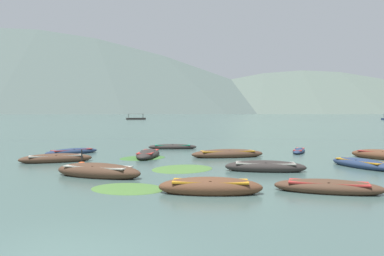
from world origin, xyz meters
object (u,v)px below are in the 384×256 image
object	(u,v)px
mooring_buoy	(82,166)
rowboat_11	(173,147)
rowboat_9	(56,159)
rowboat_8	(328,187)
rowboat_0	(210,187)
rowboat_12	(228,154)
rowboat_7	(72,152)
ferry_0	(136,119)
rowboat_1	(98,171)
rowboat_2	(148,154)
rowboat_5	(265,167)
rowboat_3	(299,151)
rowboat_6	(362,164)

from	to	relation	value
mooring_buoy	rowboat_11	bearing A→B (deg)	71.10
rowboat_9	rowboat_8	bearing A→B (deg)	-33.02
rowboat_0	rowboat_12	bearing A→B (deg)	83.18
rowboat_9	rowboat_11	size ratio (longest dim) A/B	1.08
rowboat_7	ferry_0	world-z (taller)	ferry_0
rowboat_0	ferry_0	xyz separation A→B (m)	(-25.93, 141.18, 0.24)
rowboat_1	rowboat_2	distance (m)	7.43
rowboat_5	rowboat_8	world-z (taller)	rowboat_5
rowboat_2	rowboat_5	distance (m)	8.30
rowboat_11	mooring_buoy	xyz separation A→B (m)	(-3.60, -10.51, -0.04)
rowboat_7	rowboat_3	bearing A→B (deg)	4.68
rowboat_3	rowboat_1	bearing A→B (deg)	-136.54
rowboat_3	rowboat_5	distance (m)	9.31
rowboat_0	rowboat_9	size ratio (longest dim) A/B	0.89
rowboat_11	rowboat_6	bearing A→B (deg)	-44.38
rowboat_11	rowboat_0	bearing A→B (deg)	-81.46
rowboat_8	rowboat_9	size ratio (longest dim) A/B	0.95
rowboat_3	rowboat_6	world-z (taller)	rowboat_6
rowboat_1	ferry_0	xyz separation A→B (m)	(-21.31, 137.87, 0.22)
rowboat_5	mooring_buoy	world-z (taller)	mooring_buoy
rowboat_7	rowboat_11	world-z (taller)	rowboat_11
rowboat_2	rowboat_12	size ratio (longest dim) A/B	0.88
rowboat_0	rowboat_11	xyz separation A→B (m)	(-2.43, 16.22, -0.07)
rowboat_7	mooring_buoy	bearing A→B (deg)	-68.17
rowboat_2	ferry_0	distance (m)	132.44
rowboat_9	mooring_buoy	world-z (taller)	mooring_buoy
rowboat_11	rowboat_12	distance (m)	6.62
rowboat_3	mooring_buoy	size ratio (longest dim) A/B	2.88
rowboat_2	mooring_buoy	bearing A→B (deg)	-117.03
rowboat_0	mooring_buoy	distance (m)	8.31
rowboat_12	mooring_buoy	xyz separation A→B (m)	(-7.32, -5.04, -0.09)
rowboat_6	rowboat_9	distance (m)	15.86
rowboat_5	rowboat_12	world-z (taller)	rowboat_5
rowboat_6	rowboat_11	bearing A→B (deg)	135.62
rowboat_1	mooring_buoy	size ratio (longest dim) A/B	3.87
rowboat_5	rowboat_9	world-z (taller)	rowboat_5
rowboat_9	ferry_0	size ratio (longest dim) A/B	0.50
ferry_0	rowboat_12	bearing A→B (deg)	-78.22
rowboat_8	rowboat_12	xyz separation A→B (m)	(-2.69, 10.48, 0.02)
rowboat_6	rowboat_8	bearing A→B (deg)	-120.16
rowboat_2	rowboat_8	world-z (taller)	rowboat_2
rowboat_8	rowboat_0	bearing A→B (deg)	-176.14
rowboat_5	rowboat_11	bearing A→B (deg)	114.44
rowboat_2	rowboat_12	bearing A→B (deg)	1.07
rowboat_3	ferry_0	xyz separation A→B (m)	(-32.20, 127.54, 0.33)
rowboat_3	rowboat_7	distance (m)	15.04
rowboat_9	rowboat_11	bearing A→B (deg)	54.31
rowboat_0	mooring_buoy	world-z (taller)	mooring_buoy
rowboat_0	rowboat_9	world-z (taller)	rowboat_0
rowboat_0	rowboat_3	bearing A→B (deg)	65.30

